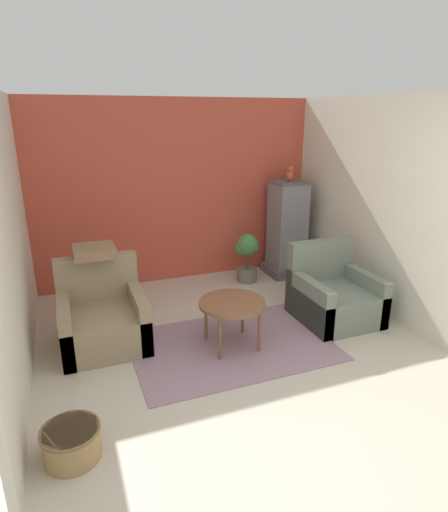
% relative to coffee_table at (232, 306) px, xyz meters
% --- Properties ---
extents(ground_plane, '(20.00, 20.00, 0.00)m').
position_rel_coffee_table_xyz_m(ground_plane, '(0.04, -1.45, -0.46)').
color(ground_plane, beige).
rests_on(ground_plane, ground).
extents(wall_back_accent, '(4.04, 0.06, 2.51)m').
position_rel_coffee_table_xyz_m(wall_back_accent, '(0.04, 2.13, 0.80)').
color(wall_back_accent, '#C64C38').
rests_on(wall_back_accent, ground_plane).
extents(wall_left, '(0.06, 3.55, 2.51)m').
position_rel_coffee_table_xyz_m(wall_left, '(-1.95, 0.33, 0.80)').
color(wall_left, beige).
rests_on(wall_left, ground_plane).
extents(wall_right, '(0.06, 3.55, 2.51)m').
position_rel_coffee_table_xyz_m(wall_right, '(2.03, 0.33, 0.80)').
color(wall_right, beige).
rests_on(wall_right, ground_plane).
extents(area_rug, '(2.03, 1.39, 0.01)m').
position_rel_coffee_table_xyz_m(area_rug, '(0.00, -0.00, -0.45)').
color(area_rug, gray).
rests_on(area_rug, ground_plane).
extents(coffee_table, '(0.68, 0.68, 0.50)m').
position_rel_coffee_table_xyz_m(coffee_table, '(0.00, 0.00, 0.00)').
color(coffee_table, brown).
rests_on(coffee_table, ground_plane).
extents(armchair_left, '(0.85, 0.85, 0.88)m').
position_rel_coffee_table_xyz_m(armchair_left, '(-1.23, 0.53, -0.18)').
color(armchair_left, '#8E7A5B').
rests_on(armchair_left, ground_plane).
extents(armchair_right, '(0.85, 0.85, 0.88)m').
position_rel_coffee_table_xyz_m(armchair_right, '(1.34, 0.17, -0.18)').
color(armchair_right, slate).
rests_on(armchair_right, ground_plane).
extents(birdcage, '(0.58, 0.58, 1.39)m').
position_rel_coffee_table_xyz_m(birdcage, '(1.57, 1.71, 0.21)').
color(birdcage, '#555559').
rests_on(birdcage, ground_plane).
extents(parrot, '(0.10, 0.19, 0.22)m').
position_rel_coffee_table_xyz_m(parrot, '(1.57, 1.71, 1.03)').
color(parrot, '#D14C2D').
rests_on(parrot, birdcage).
extents(potted_plant, '(0.34, 0.30, 0.70)m').
position_rel_coffee_table_xyz_m(potted_plant, '(0.89, 1.62, -0.05)').
color(potted_plant, '#66605B').
rests_on(potted_plant, ground_plane).
extents(wicker_basket, '(0.41, 0.41, 0.24)m').
position_rel_coffee_table_xyz_m(wicker_basket, '(-1.62, -1.01, -0.32)').
color(wicker_basket, '#A37F51').
rests_on(wicker_basket, ground_plane).
extents(throw_pillow, '(0.42, 0.42, 0.10)m').
position_rel_coffee_table_xyz_m(throw_pillow, '(-1.23, 0.84, 0.47)').
color(throw_pillow, '#846647').
rests_on(throw_pillow, armchair_left).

